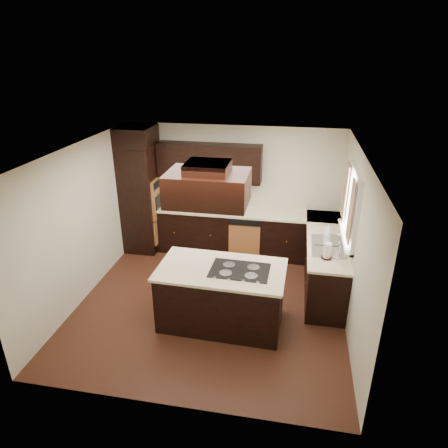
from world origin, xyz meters
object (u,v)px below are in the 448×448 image
Objects in this scene: island at (221,297)px; range_hood at (208,188)px; oven_column at (142,199)px; spice_rack at (191,201)px.

island is 1.68× the size of range_hood.
oven_column is 2.02× the size of range_hood.
oven_column is at bearing 129.74° from range_hood.
island is at bearing 33.23° from range_hood.
island is at bearing -46.67° from oven_column.
oven_column reaches higher than island.
range_hood is 2.65× the size of spice_rack.
island is 4.45× the size of spice_rack.
range_hood is at bearing -44.46° from spice_rack.
oven_column is at bearing 135.06° from island.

